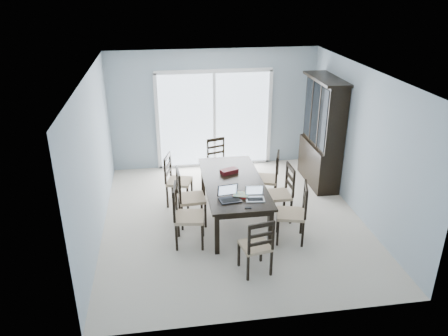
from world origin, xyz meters
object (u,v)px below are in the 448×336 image
at_px(chair_right_mid, 283,187).
at_px(chair_end_far, 218,156).
at_px(chair_right_near, 297,207).
at_px(laptop_dark, 230,197).
at_px(laptop_silver, 255,197).
at_px(cell_phone, 248,208).
at_px(chair_left_near, 183,209).
at_px(game_box, 229,171).
at_px(chair_left_mid, 186,191).
at_px(china_hutch, 322,134).
at_px(dining_table, 233,185).
at_px(hot_tub, 178,128).
at_px(chair_end_near, 258,241).
at_px(chair_left_far, 174,175).
at_px(chair_right_far, 271,173).

bearing_deg(chair_right_mid, chair_end_far, 27.00).
height_order(chair_right_near, chair_right_mid, chair_right_mid).
distance_m(chair_right_near, chair_right_mid, 0.71).
distance_m(chair_right_near, laptop_dark, 1.09).
xyz_separation_m(chair_right_mid, laptop_silver, (-0.64, -0.63, 0.18)).
height_order(laptop_silver, cell_phone, laptop_silver).
height_order(chair_left_near, chair_end_far, chair_left_near).
bearing_deg(chair_right_mid, game_box, 63.26).
height_order(chair_left_mid, chair_right_near, chair_left_mid).
distance_m(chair_left_mid, chair_right_near, 1.89).
xyz_separation_m(china_hutch, laptop_dark, (-2.19, -1.95, -0.27)).
height_order(dining_table, chair_right_mid, chair_right_mid).
bearing_deg(hot_tub, chair_right_mid, -66.75).
bearing_deg(laptop_silver, game_box, 108.72).
relative_size(chair_left_mid, laptop_dark, 3.26).
xyz_separation_m(dining_table, chair_end_far, (-0.05, 1.62, -0.11)).
height_order(chair_left_mid, hot_tub, chair_left_mid).
bearing_deg(laptop_dark, dining_table, 68.38).
distance_m(chair_left_near, chair_right_near, 1.82).
distance_m(chair_left_near, chair_end_far, 2.42).
bearing_deg(cell_phone, hot_tub, 114.12).
xyz_separation_m(chair_end_near, cell_phone, (-0.02, 0.62, 0.20)).
xyz_separation_m(dining_table, chair_left_far, (-0.99, 0.75, -0.08)).
height_order(chair_left_mid, chair_end_near, chair_left_mid).
height_order(chair_right_mid, cell_phone, chair_right_mid).
relative_size(china_hutch, chair_right_mid, 1.89).
height_order(dining_table, game_box, game_box).
height_order(laptop_dark, hot_tub, hot_tub).
height_order(chair_left_far, laptop_dark, chair_left_far).
distance_m(laptop_silver, cell_phone, 0.30).
relative_size(dining_table, chair_right_far, 1.91).
xyz_separation_m(chair_right_mid, game_box, (-0.88, 0.43, 0.17)).
distance_m(chair_left_mid, chair_end_far, 1.81).
bearing_deg(chair_right_mid, cell_phone, 136.49).
bearing_deg(chair_left_far, hot_tub, -168.38).
height_order(dining_table, chair_left_near, chair_left_near).
distance_m(chair_left_far, cell_phone, 2.03).
bearing_deg(cell_phone, chair_right_mid, 61.69).
xyz_separation_m(chair_right_far, laptop_dark, (-0.98, -1.25, 0.20)).
bearing_deg(dining_table, chair_left_mid, -178.63).
bearing_deg(chair_right_near, chair_right_mid, 17.25).
bearing_deg(chair_end_near, chair_left_near, 125.15).
bearing_deg(dining_table, game_box, 93.11).
bearing_deg(chair_right_far, game_box, 123.59).
relative_size(chair_left_near, laptop_silver, 3.80).
bearing_deg(chair_left_near, chair_left_far, -169.63).
bearing_deg(chair_left_far, dining_table, 68.85).
relative_size(chair_right_near, chair_right_mid, 1.00).
xyz_separation_m(chair_left_far, laptop_silver, (1.21, -1.48, 0.20)).
xyz_separation_m(laptop_dark, cell_phone, (0.23, -0.28, -0.05)).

